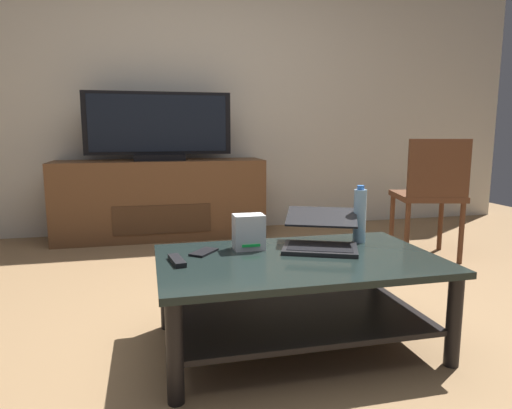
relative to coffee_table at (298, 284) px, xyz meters
name	(u,v)px	position (x,y,z in m)	size (l,w,h in m)	color
ground_plane	(266,335)	(-0.11, 0.12, -0.28)	(7.68, 7.68, 0.00)	olive
back_wall	(200,79)	(-0.11, 2.54, 1.12)	(6.40, 0.12, 2.80)	beige
coffee_table	(298,284)	(0.00, 0.00, 0.00)	(1.19, 0.72, 0.40)	black
media_cabinet	(161,199)	(-0.50, 2.22, 0.06)	(1.78, 0.45, 0.68)	brown
television	(159,128)	(-0.50, 2.20, 0.67)	(1.22, 0.20, 0.57)	black
dining_chair	(431,191)	(1.36, 1.07, 0.23)	(0.54, 0.54, 0.88)	#59331E
laptop	(321,235)	(0.15, 0.13, 0.18)	(0.44, 0.46, 0.16)	black
router_box	(249,232)	(-0.18, 0.18, 0.20)	(0.14, 0.10, 0.16)	silver
water_bottle_near	(360,215)	(0.37, 0.19, 0.25)	(0.06, 0.06, 0.28)	#99C6E5
cell_phone	(204,252)	(-0.38, 0.16, 0.13)	(0.07, 0.14, 0.01)	black
tv_remote	(177,261)	(-0.51, 0.03, 0.13)	(0.04, 0.16, 0.02)	black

